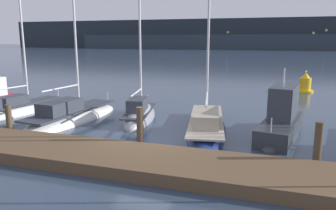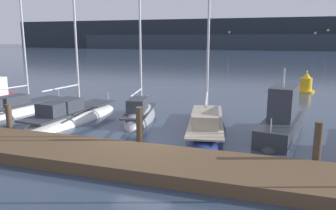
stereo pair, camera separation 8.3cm
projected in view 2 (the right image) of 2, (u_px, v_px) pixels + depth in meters
The scene contains 12 objects.
ground_plane at pixel (146, 145), 14.29m from camera, with size 400.00×400.00×0.00m, color #2D3D51.
dock at pixel (122, 159), 12.08m from camera, with size 33.46×2.80×0.45m, color brown.
mooring_pile_1 at pixel (9, 120), 15.57m from camera, with size 0.28×0.28×1.52m, color #4C3D2D.
mooring_pile_2 at pixel (140, 129), 13.48m from camera, with size 0.28×0.28×1.84m, color #4C3D2D.
mooring_pile_3 at pixel (317, 147), 11.43m from camera, with size 0.28×0.28×1.75m, color #4C3D2D.
sailboat_berth_2 at pixel (22, 111), 20.51m from camera, with size 2.79×6.74×9.68m.
sailboat_berth_3 at pixel (72, 119), 18.43m from camera, with size 2.74×7.84×9.91m.
sailboat_berth_4 at pixel (140, 118), 18.73m from camera, with size 2.48×5.44×7.78m.
sailboat_berth_5 at pixel (206, 128), 16.62m from camera, with size 3.43×8.50×12.11m.
motorboat_berth_6 at pixel (281, 128), 15.50m from camera, with size 2.51×5.66×3.86m.
channel_buoy at pixel (306, 84), 28.30m from camera, with size 1.45×1.45×1.86m.
hillside_backdrop at pixel (263, 35), 137.41m from camera, with size 240.00×23.00×12.66m.
Camera 2 is at (5.18, -12.66, 4.59)m, focal length 35.00 mm.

